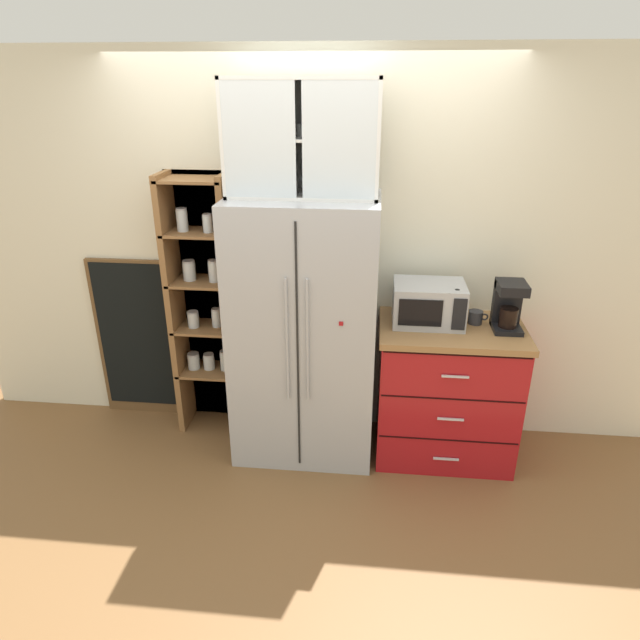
{
  "coord_description": "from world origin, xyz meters",
  "views": [
    {
      "loc": [
        0.43,
        -3.15,
        2.35
      ],
      "look_at": [
        0.1,
        0.04,
        0.95
      ],
      "focal_mm": 31.04,
      "sensor_mm": 36.0,
      "label": 1
    }
  ],
  "objects_px": {
    "refrigerator": "(305,332)",
    "mug_charcoal": "(476,317)",
    "microwave": "(428,303)",
    "coffee_maker": "(508,305)",
    "bottle_amber": "(455,312)",
    "chalkboard_menu": "(138,339)"
  },
  "relations": [
    {
      "from": "bottle_amber",
      "to": "chalkboard_menu",
      "type": "distance_m",
      "value": 2.26
    },
    {
      "from": "mug_charcoal",
      "to": "bottle_amber",
      "type": "relative_size",
      "value": 0.48
    },
    {
      "from": "coffee_maker",
      "to": "bottle_amber",
      "type": "relative_size",
      "value": 1.19
    },
    {
      "from": "refrigerator",
      "to": "bottle_amber",
      "type": "distance_m",
      "value": 0.95
    },
    {
      "from": "refrigerator",
      "to": "coffee_maker",
      "type": "height_order",
      "value": "refrigerator"
    },
    {
      "from": "refrigerator",
      "to": "mug_charcoal",
      "type": "distance_m",
      "value": 1.09
    },
    {
      "from": "microwave",
      "to": "mug_charcoal",
      "type": "relative_size",
      "value": 3.54
    },
    {
      "from": "refrigerator",
      "to": "bottle_amber",
      "type": "relative_size",
      "value": 6.59
    },
    {
      "from": "mug_charcoal",
      "to": "chalkboard_menu",
      "type": "bearing_deg",
      "value": 175.11
    },
    {
      "from": "coffee_maker",
      "to": "mug_charcoal",
      "type": "distance_m",
      "value": 0.22
    },
    {
      "from": "refrigerator",
      "to": "microwave",
      "type": "distance_m",
      "value": 0.8
    },
    {
      "from": "microwave",
      "to": "chalkboard_menu",
      "type": "xyz_separation_m",
      "value": [
        -2.05,
        0.22,
        -0.45
      ]
    },
    {
      "from": "mug_charcoal",
      "to": "bottle_amber",
      "type": "distance_m",
      "value": 0.2
    },
    {
      "from": "refrigerator",
      "to": "coffee_maker",
      "type": "distance_m",
      "value": 1.27
    },
    {
      "from": "refrigerator",
      "to": "microwave",
      "type": "bearing_deg",
      "value": 5.05
    },
    {
      "from": "bottle_amber",
      "to": "chalkboard_menu",
      "type": "height_order",
      "value": "chalkboard_menu"
    },
    {
      "from": "mug_charcoal",
      "to": "chalkboard_menu",
      "type": "relative_size",
      "value": 0.1
    },
    {
      "from": "microwave",
      "to": "bottle_amber",
      "type": "height_order",
      "value": "bottle_amber"
    },
    {
      "from": "mug_charcoal",
      "to": "refrigerator",
      "type": "bearing_deg",
      "value": -175.41
    },
    {
      "from": "microwave",
      "to": "coffee_maker",
      "type": "bearing_deg",
      "value": -5.04
    },
    {
      "from": "chalkboard_menu",
      "to": "microwave",
      "type": "bearing_deg",
      "value": -6.1
    },
    {
      "from": "refrigerator",
      "to": "microwave",
      "type": "height_order",
      "value": "refrigerator"
    }
  ]
}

